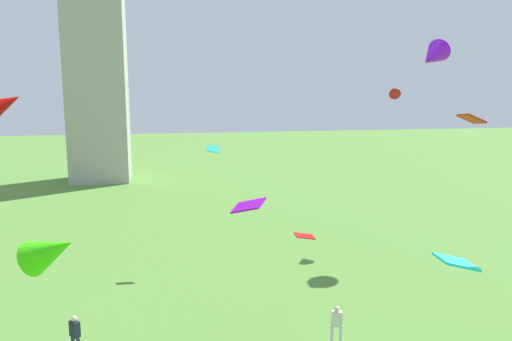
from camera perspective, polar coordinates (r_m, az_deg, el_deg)
name	(u,v)px	position (r m, az deg, el deg)	size (l,w,h in m)	color
person_1	(337,322)	(20.52, 9.51, -17.29)	(0.49, 0.31, 1.59)	silver
person_2	(75,333)	(20.68, -20.60, -17.52)	(0.46, 0.48, 1.61)	#2D3338
kite_flying_0	(248,206)	(19.24, -0.90, -4.16)	(1.49, 1.48, 0.64)	purple
kite_flying_1	(52,251)	(21.20, -23.01, -8.73)	(2.92, 2.42, 2.21)	#38E20B
kite_flying_3	(305,236)	(20.40, 5.77, -7.70)	(0.84, 0.60, 0.21)	red
kite_flying_4	(456,262)	(19.39, 22.51, -9.92)	(1.60, 2.01, 0.52)	#1BE8E6
kite_flying_5	(471,119)	(23.51, 24.08, 5.60)	(1.10, 1.48, 0.54)	red
kite_flying_6	(432,56)	(33.68, 20.10, 12.54)	(2.97, 2.68, 2.27)	#8910ED
kite_flying_7	(394,90)	(35.38, 15.98, 9.08)	(1.20, 1.55, 1.21)	red
kite_flying_8	(5,103)	(33.48, -27.48, 7.07)	(2.37, 1.67, 1.93)	#B90804
kite_flying_10	(213,149)	(28.70, -5.10, 2.54)	(0.89, 0.58, 0.47)	#23BCB4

